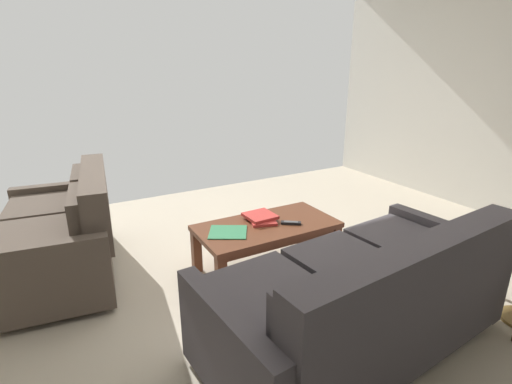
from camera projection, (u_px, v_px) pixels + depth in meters
The scene contains 8 objects.
ground_plane at pixel (271, 283), 3.00m from camera, with size 5.96×4.94×0.01m, color beige.
sofa_main at pixel (365, 297), 2.19m from camera, with size 1.91×1.03×0.83m.
loveseat_near at pixel (64, 233), 3.02m from camera, with size 0.97×1.52×0.85m.
coffee_table at pixel (267, 231), 3.10m from camera, with size 1.13×0.58×0.41m.
coffee_mug at pixel (510, 229), 2.42m from camera, with size 0.10×0.08×0.10m.
book_stack at pixel (261, 217), 3.15m from camera, with size 0.28×0.33×0.05m.
tv_remote at pixel (291, 223), 3.07m from camera, with size 0.16×0.13×0.02m.
loose_magazine at pixel (228, 232), 2.92m from camera, with size 0.25×0.28×0.01m, color #337F51.
Camera 1 is at (1.39, 2.22, 1.64)m, focal length 26.72 mm.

